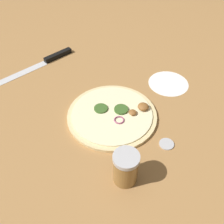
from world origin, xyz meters
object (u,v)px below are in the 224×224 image
spice_jar (126,168)px  loose_cap (167,144)px  knife (47,60)px  pizza (113,115)px

spice_jar → loose_cap: (-0.14, 0.08, -0.04)m
spice_jar → knife: bearing=-132.8°
pizza → knife: 0.39m
spice_jar → loose_cap: size_ratio=2.27×
knife → spice_jar: spice_jar is taller
pizza → loose_cap: 0.19m
pizza → loose_cap: size_ratio=6.61×
pizza → knife: bearing=-121.0°
pizza → spice_jar: size_ratio=2.91×
knife → spice_jar: size_ratio=3.31×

